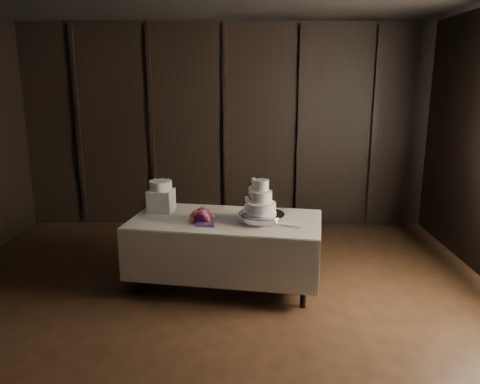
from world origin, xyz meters
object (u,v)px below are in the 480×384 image
at_px(cake_stand, 261,218).
at_px(small_cake, 161,185).
at_px(wedding_cake, 259,201).
at_px(bouquet, 202,216).
at_px(display_table, 226,249).
at_px(box_pedestal, 161,201).

height_order(cake_stand, small_cake, small_cake).
distance_m(wedding_cake, bouquet, 0.61).
bearing_deg(cake_stand, display_table, 162.31).
height_order(wedding_cake, box_pedestal, wedding_cake).
distance_m(cake_stand, box_pedestal, 1.16).
height_order(display_table, small_cake, small_cake).
xyz_separation_m(bouquet, box_pedestal, (-0.49, 0.39, 0.06)).
xyz_separation_m(display_table, cake_stand, (0.37, -0.12, 0.39)).
relative_size(box_pedestal, small_cake, 1.03).
distance_m(bouquet, small_cake, 0.67).
xyz_separation_m(cake_stand, bouquet, (-0.61, -0.02, 0.02)).
xyz_separation_m(display_table, bouquet, (-0.24, -0.14, 0.41)).
height_order(cake_stand, box_pedestal, box_pedestal).
bearing_deg(box_pedestal, wedding_cake, -19.90).
relative_size(wedding_cake, box_pedestal, 1.38).
distance_m(wedding_cake, box_pedestal, 1.15).
relative_size(wedding_cake, bouquet, 0.89).
bearing_deg(box_pedestal, display_table, -19.30).
height_order(wedding_cake, small_cake, wedding_cake).
relative_size(display_table, cake_stand, 4.40).
distance_m(cake_stand, wedding_cake, 0.19).
relative_size(display_table, bouquet, 5.29).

